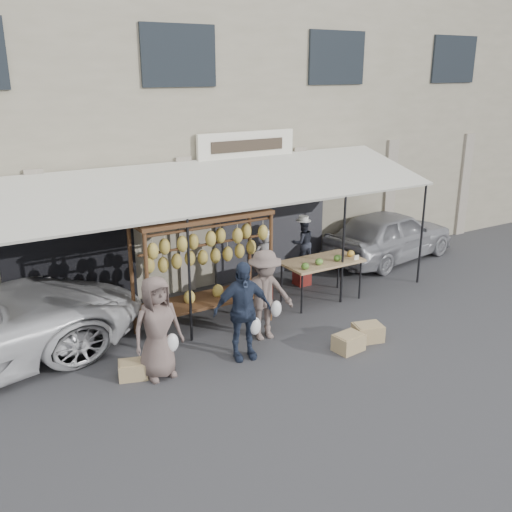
{
  "coord_description": "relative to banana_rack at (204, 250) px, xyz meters",
  "views": [
    {
      "loc": [
        -4.9,
        -7.56,
        4.73
      ],
      "look_at": [
        0.53,
        1.4,
        1.3
      ],
      "focal_mm": 40.0,
      "sensor_mm": 36.0,
      "label": 1
    }
  ],
  "objects": [
    {
      "name": "ground_plane",
      "position": [
        0.53,
        -1.5,
        -1.57
      ],
      "size": [
        90.0,
        90.0,
        0.0
      ],
      "primitive_type": "plane",
      "color": "#2D2D30"
    },
    {
      "name": "produce_table",
      "position": [
        2.74,
        -0.06,
        -0.7
      ],
      "size": [
        1.7,
        0.9,
        1.04
      ],
      "color": "tan",
      "rests_on": "ground_plane"
    },
    {
      "name": "vendor_left",
      "position": [
        1.72,
        0.64,
        -0.63
      ],
      "size": [
        0.45,
        0.36,
        1.07
      ],
      "primitive_type": "imported",
      "rotation": [
        0.0,
        0.0,
        2.83
      ],
      "color": "gray",
      "rests_on": "stool_left"
    },
    {
      "name": "customer_right",
      "position": [
        0.73,
        -0.95,
        -0.72
      ],
      "size": [
        1.18,
        0.79,
        1.7
      ],
      "primitive_type": "imported",
      "rotation": [
        0.0,
        0.0,
        -0.15
      ],
      "color": "#695851",
      "rests_on": "ground_plane"
    },
    {
      "name": "customer_left",
      "position": [
        -1.45,
        -1.23,
        -0.72
      ],
      "size": [
        0.87,
        0.61,
        1.7
      ],
      "primitive_type": "imported",
      "rotation": [
        0.0,
        0.0,
        0.08
      ],
      "color": "#65534D",
      "rests_on": "ground_plane"
    },
    {
      "name": "shophouse",
      "position": [
        0.53,
        4.99,
        2.08
      ],
      "size": [
        24.0,
        6.15,
        7.3
      ],
      "color": "gray",
      "rests_on": "ground_plane"
    },
    {
      "name": "stool_right",
      "position": [
        2.94,
        0.94,
        -1.34
      ],
      "size": [
        0.36,
        0.36,
        0.45
      ],
      "primitive_type": "cube",
      "rotation": [
        0.0,
        0.0,
        0.13
      ],
      "color": "maroon",
      "rests_on": "ground_plane"
    },
    {
      "name": "customer_mid",
      "position": [
        0.01,
        -1.39,
        -0.7
      ],
      "size": [
        1.08,
        0.61,
        1.73
      ],
      "primitive_type": "imported",
      "rotation": [
        0.0,
        0.0,
        -0.19
      ],
      "color": "#252F45",
      "rests_on": "ground_plane"
    },
    {
      "name": "banana_rack",
      "position": [
        0.0,
        0.0,
        0.0
      ],
      "size": [
        2.6,
        0.9,
        2.24
      ],
      "color": "#462817",
      "rests_on": "ground_plane"
    },
    {
      "name": "vendor_right",
      "position": [
        2.94,
        0.94,
        -0.56
      ],
      "size": [
        0.61,
        0.52,
        1.1
      ],
      "primitive_type": "imported",
      "rotation": [
        0.0,
        0.0,
        2.93
      ],
      "color": "#262833",
      "rests_on": "stool_right"
    },
    {
      "name": "crate_near_b",
      "position": [
        2.29,
        -2.03,
        -1.41
      ],
      "size": [
        0.6,
        0.51,
        0.31
      ],
      "primitive_type": "cube",
      "rotation": [
        0.0,
        0.0,
        -0.27
      ],
      "color": "tan",
      "rests_on": "ground_plane"
    },
    {
      "name": "sedan",
      "position": [
        5.96,
        1.27,
        -0.9
      ],
      "size": [
        4.12,
        2.16,
        1.34
      ],
      "primitive_type": "imported",
      "rotation": [
        0.0,
        0.0,
        1.73
      ],
      "color": "#939398",
      "rests_on": "ground_plane"
    },
    {
      "name": "crate_far",
      "position": [
        -1.84,
        -1.07,
        -1.43
      ],
      "size": [
        0.54,
        0.47,
        0.27
      ],
      "primitive_type": "cube",
      "rotation": [
        0.0,
        0.0,
        -0.32
      ],
      "color": "tan",
      "rests_on": "ground_plane"
    },
    {
      "name": "awning",
      "position": [
        0.54,
        0.77,
        1.01
      ],
      "size": [
        10.0,
        2.35,
        2.92
      ],
      "color": "beige",
      "rests_on": "ground_plane"
    },
    {
      "name": "crate_near_a",
      "position": [
        1.73,
        -2.15,
        -1.42
      ],
      "size": [
        0.54,
        0.43,
        0.3
      ],
      "primitive_type": "cube",
      "rotation": [
        0.0,
        0.0,
        0.1
      ],
      "color": "tan",
      "rests_on": "ground_plane"
    },
    {
      "name": "stool_left",
      "position": [
        1.72,
        0.64,
        -1.36
      ],
      "size": [
        0.36,
        0.36,
        0.4
      ],
      "primitive_type": "cube",
      "rotation": [
        0.0,
        0.0,
        0.33
      ],
      "color": "maroon",
      "rests_on": "ground_plane"
    }
  ]
}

